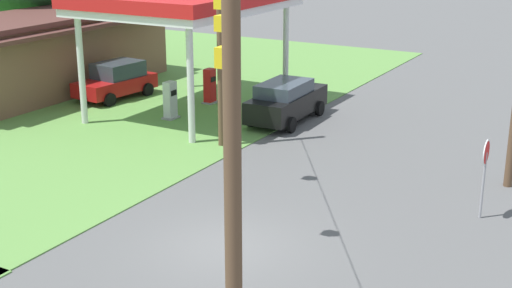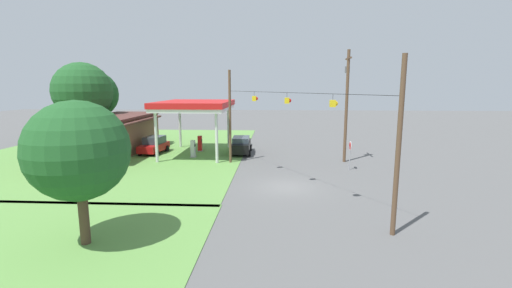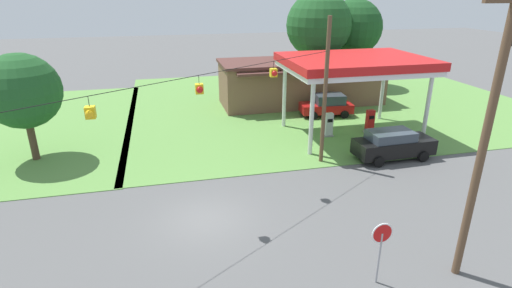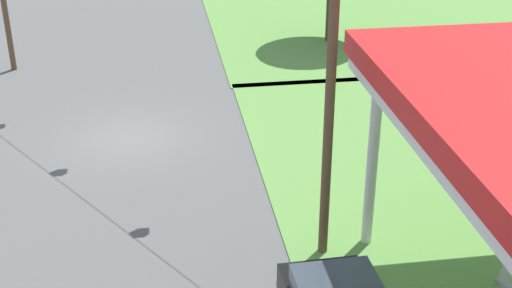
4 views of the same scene
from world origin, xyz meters
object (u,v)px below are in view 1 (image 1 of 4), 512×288
Objects in this scene: gas_station_store at (41,54)px; car_at_pumps_rear at (116,80)px; gas_station_canopy at (188,1)px; fuel_pump_near at (170,101)px; fuel_pump_far at (210,87)px; stop_sign_roadside at (485,162)px; car_at_pumps_front at (286,100)px.

gas_station_store is 3.37× the size of car_at_pumps_rear.
gas_station_canopy is 4.59m from fuel_pump_near.
fuel_pump_near is at bearing 180.00° from fuel_pump_far.
fuel_pump_near is at bearing 73.97° from car_at_pumps_rear.
gas_station_canopy is 2.18× the size of car_at_pumps_rear.
gas_station_canopy is at bearing 92.74° from car_at_pumps_rear.
fuel_pump_near is 0.70× the size of stop_sign_roadside.
fuel_pump_near is at bearing 114.08° from car_at_pumps_front.
car_at_pumps_front reaches higher than fuel_pump_near.
car_at_pumps_rear is at bearing -107.76° from stop_sign_roadside.
fuel_pump_far is at bearing -0.05° from gas_station_canopy.
car_at_pumps_front is (1.21, -13.65, -1.06)m from gas_station_store.
stop_sign_roadside is (-7.64, -14.80, 0.98)m from fuel_pump_far.
fuel_pump_near is (-1.63, -0.00, -4.30)m from gas_station_canopy.
fuel_pump_near is 5.23m from car_at_pumps_front.
fuel_pump_far is 4.90m from car_at_pumps_rear.
gas_station_canopy is 6.32m from car_at_pumps_front.
car_at_pumps_rear is (-1.39, 4.70, 0.11)m from fuel_pump_far.
gas_station_canopy is at bearing 96.12° from car_at_pumps_front.
fuel_pump_near is 0.35× the size of car_at_pumps_front.
gas_station_store reaches higher than fuel_pump_far.
gas_station_store is (-0.56, 8.95, -3.10)m from gas_station_canopy.
gas_station_canopy reaches higher than gas_station_store.
car_at_pumps_rear is 1.76× the size of stop_sign_roadside.
gas_station_store is at bearing 103.72° from fuel_pump_far.
gas_station_canopy is 4.59m from fuel_pump_far.
gas_station_store is 24.36m from stop_sign_roadside.
stop_sign_roadside is at bearing -117.30° from fuel_pump_far.
gas_station_canopy is at bearing 179.95° from fuel_pump_far.
car_at_pumps_front is 9.41m from car_at_pumps_rear.
car_at_pumps_rear is at bearing 87.15° from gas_station_canopy.
car_at_pumps_rear is (0.23, 4.69, -4.19)m from gas_station_canopy.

